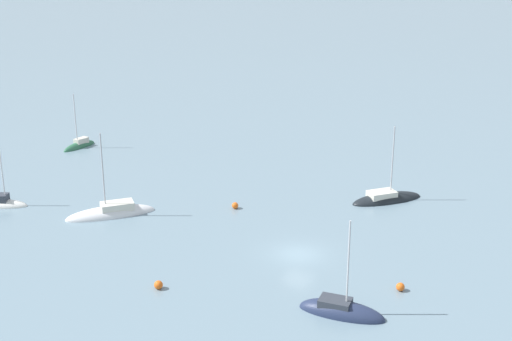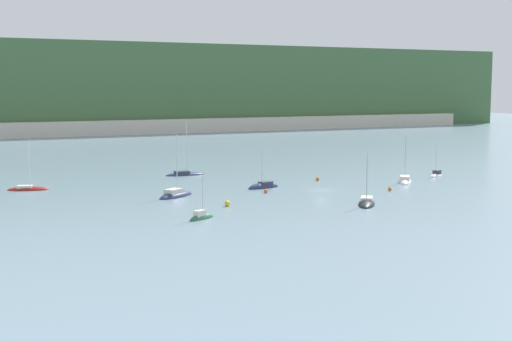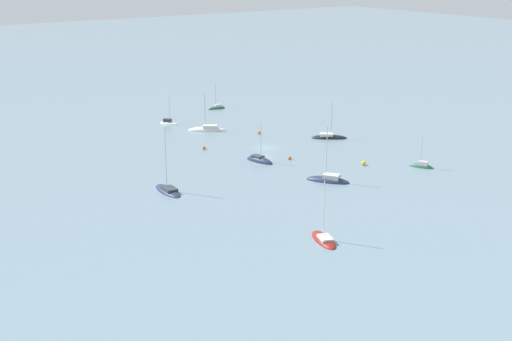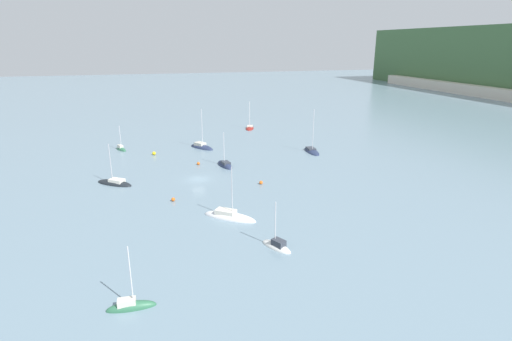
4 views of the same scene
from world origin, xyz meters
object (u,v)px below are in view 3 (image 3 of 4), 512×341
(sailboat_5, at_px, (217,108))
(mooring_buoy_0, at_px, (204,148))
(sailboat_3, at_px, (169,123))
(sailboat_8, at_px, (421,167))
(sailboat_4, at_px, (168,191))
(sailboat_7, at_px, (324,240))
(sailboat_0, at_px, (329,138))
(sailboat_2, at_px, (207,130))
(mooring_buoy_2, at_px, (259,132))
(sailboat_1, at_px, (328,181))
(mooring_buoy_3, at_px, (290,158))
(sailboat_6, at_px, (259,161))
(mooring_buoy_1, at_px, (364,163))

(sailboat_5, bearing_deg, mooring_buoy_0, 56.14)
(sailboat_3, bearing_deg, sailboat_5, 84.88)
(sailboat_8, bearing_deg, sailboat_5, -24.24)
(sailboat_4, height_order, sailboat_7, sailboat_4)
(sailboat_8, height_order, mooring_buoy_0, sailboat_8)
(sailboat_0, xyz_separation_m, sailboat_4, (-11.91, 46.54, 0.00))
(sailboat_2, height_order, sailboat_3, sailboat_2)
(sailboat_0, relative_size, mooring_buoy_0, 12.46)
(sailboat_0, bearing_deg, sailboat_8, -52.91)
(mooring_buoy_0, distance_m, mooring_buoy_2, 17.60)
(sailboat_2, bearing_deg, sailboat_4, 87.68)
(sailboat_1, height_order, sailboat_4, sailboat_4)
(mooring_buoy_2, xyz_separation_m, mooring_buoy_3, (-20.41, 7.24, 0.01))
(sailboat_0, bearing_deg, sailboat_1, -93.53)
(sailboat_6, bearing_deg, sailboat_2, 158.70)
(mooring_buoy_2, bearing_deg, sailboat_7, 152.80)
(sailboat_6, height_order, mooring_buoy_3, sailboat_6)
(sailboat_1, distance_m, sailboat_2, 44.98)
(sailboat_3, bearing_deg, sailboat_0, 5.77)
(mooring_buoy_0, relative_size, mooring_buoy_2, 1.05)
(sailboat_6, relative_size, mooring_buoy_1, 9.89)
(sailboat_7, bearing_deg, mooring_buoy_3, -11.63)
(sailboat_4, xyz_separation_m, sailboat_8, (-15.14, -46.31, 0.05))
(sailboat_3, bearing_deg, mooring_buoy_3, -21.90)
(mooring_buoy_2, bearing_deg, sailboat_6, 144.51)
(sailboat_3, bearing_deg, sailboat_4, -57.20)
(sailboat_5, bearing_deg, sailboat_1, 77.37)
(sailboat_1, distance_m, mooring_buoy_3, 15.37)
(sailboat_4, relative_size, sailboat_7, 1.22)
(sailboat_2, distance_m, sailboat_4, 43.88)
(sailboat_1, height_order, mooring_buoy_3, sailboat_1)
(sailboat_5, relative_size, mooring_buoy_2, 11.72)
(sailboat_2, distance_m, sailboat_3, 11.76)
(mooring_buoy_2, bearing_deg, sailboat_3, 30.27)
(sailboat_1, height_order, mooring_buoy_2, sailboat_1)
(sailboat_6, height_order, sailboat_8, sailboat_6)
(sailboat_7, bearing_deg, sailboat_2, 1.87)
(sailboat_0, relative_size, mooring_buoy_2, 13.13)
(sailboat_0, relative_size, sailboat_6, 1.03)
(mooring_buoy_0, distance_m, mooring_buoy_3, 19.01)
(sailboat_7, relative_size, mooring_buoy_2, 14.08)
(sailboat_0, relative_size, mooring_buoy_3, 12.92)
(sailboat_3, relative_size, sailboat_4, 0.62)
(sailboat_2, relative_size, mooring_buoy_1, 10.90)
(sailboat_0, height_order, mooring_buoy_3, sailboat_0)
(sailboat_5, bearing_deg, mooring_buoy_2, 79.02)
(sailboat_2, distance_m, mooring_buoy_3, 29.86)
(sailboat_1, relative_size, sailboat_3, 1.55)
(sailboat_8, distance_m, mooring_buoy_1, 10.89)
(mooring_buoy_1, bearing_deg, sailboat_5, -4.40)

